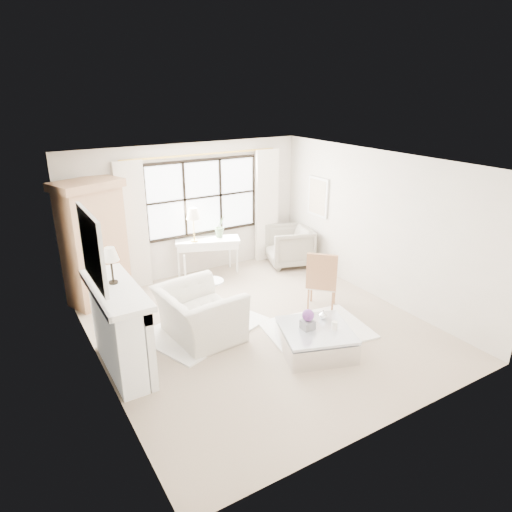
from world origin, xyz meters
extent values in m
plane|color=tan|center=(0.00, 0.00, 0.00)|extent=(5.50, 5.50, 0.00)
plane|color=white|center=(0.00, 0.00, 2.70)|extent=(5.50, 5.50, 0.00)
plane|color=beige|center=(0.00, 2.75, 1.35)|extent=(5.00, 0.00, 5.00)
plane|color=white|center=(0.00, -2.75, 1.35)|extent=(5.00, 0.00, 5.00)
plane|color=beige|center=(-2.50, 0.00, 1.35)|extent=(0.00, 5.50, 5.50)
plane|color=beige|center=(2.50, 0.00, 1.35)|extent=(0.00, 5.50, 5.50)
cube|color=white|center=(0.30, 2.73, 1.60)|extent=(2.40, 0.02, 1.50)
cylinder|color=gold|center=(0.30, 2.67, 2.47)|extent=(3.30, 0.04, 0.04)
cube|color=beige|center=(-1.20, 2.65, 1.24)|extent=(0.55, 0.10, 2.47)
cube|color=white|center=(1.80, 2.65, 1.24)|extent=(0.55, 0.10, 2.47)
cube|color=white|center=(-2.29, 0.00, 0.59)|extent=(0.34, 1.50, 1.18)
cube|color=#A8A8AF|center=(-2.12, 0.00, 0.53)|extent=(0.03, 1.22, 0.97)
cube|color=black|center=(-2.11, 0.00, 0.32)|extent=(0.06, 0.52, 0.50)
cube|color=white|center=(-2.25, 0.00, 1.22)|extent=(0.58, 1.66, 0.08)
cube|color=silver|center=(-2.47, 0.00, 1.84)|extent=(0.05, 1.15, 0.95)
cube|color=silver|center=(-2.44, 0.00, 1.84)|extent=(0.02, 1.00, 0.80)
cube|color=silver|center=(2.47, 1.70, 1.55)|extent=(0.04, 0.62, 0.82)
cube|color=beige|center=(2.45, 1.70, 1.55)|extent=(0.01, 0.52, 0.72)
cylinder|color=black|center=(-2.23, 0.12, 1.27)|extent=(0.12, 0.12, 0.03)
cylinder|color=black|center=(-2.23, 0.12, 1.44)|extent=(0.03, 0.03, 0.30)
cone|color=beige|center=(-2.23, 0.12, 1.68)|extent=(0.22, 0.22, 0.18)
cube|color=tan|center=(-2.00, 2.36, 1.05)|extent=(1.14, 0.91, 2.10)
cube|color=tan|center=(-2.00, 2.36, 2.17)|extent=(1.29, 1.04, 0.14)
cube|color=white|center=(0.23, 2.42, 0.68)|extent=(1.30, 0.83, 0.14)
cube|color=white|center=(0.23, 2.42, 0.77)|extent=(1.37, 0.89, 0.06)
cylinder|color=#B08D3D|center=(-0.06, 2.43, 0.82)|extent=(0.14, 0.14, 0.03)
cylinder|color=#B08D3D|center=(-0.06, 2.43, 1.06)|extent=(0.02, 0.02, 0.46)
cone|color=#FDECCF|center=(-0.06, 2.43, 1.38)|extent=(0.28, 0.28, 0.22)
imported|color=#55714B|center=(0.52, 2.42, 1.03)|extent=(0.29, 0.26, 0.45)
cylinder|color=white|center=(-0.32, 1.09, 0.01)|extent=(0.26, 0.26, 0.03)
cylinder|color=white|center=(-0.32, 1.09, 0.25)|extent=(0.06, 0.06, 0.44)
cylinder|color=white|center=(-0.32, 1.09, 0.49)|extent=(0.40, 0.40, 0.03)
cube|color=white|center=(-0.81, 0.44, 0.02)|extent=(2.18, 1.85, 0.03)
cube|color=white|center=(0.74, -0.57, 0.02)|extent=(1.79, 1.44, 0.03)
imported|color=beige|center=(-0.97, 0.23, 0.41)|extent=(1.20, 1.34, 0.81)
imported|color=gray|center=(2.03, 2.07, 0.43)|extent=(1.18, 1.16, 0.85)
cube|color=beige|center=(1.32, 0.04, 0.46)|extent=(0.66, 0.66, 0.07)
cube|color=#9F6942|center=(1.15, -0.12, 0.78)|extent=(0.37, 0.38, 0.60)
cube|color=silver|center=(0.34, -1.04, 0.16)|extent=(1.27, 1.27, 0.32)
cube|color=#B5B9C1|center=(0.34, -1.04, 0.36)|extent=(1.27, 1.27, 0.04)
cube|color=slate|center=(0.23, -0.97, 0.45)|extent=(0.19, 0.19, 0.13)
sphere|color=#67317C|center=(0.23, -0.97, 0.60)|extent=(0.18, 0.18, 0.18)
cylinder|color=white|center=(0.56, -1.19, 0.44)|extent=(0.09, 0.09, 0.12)
imported|color=silver|center=(0.61, -0.85, 0.45)|extent=(0.16, 0.16, 0.14)
camera|label=1|loc=(-3.48, -5.64, 3.75)|focal=32.00mm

